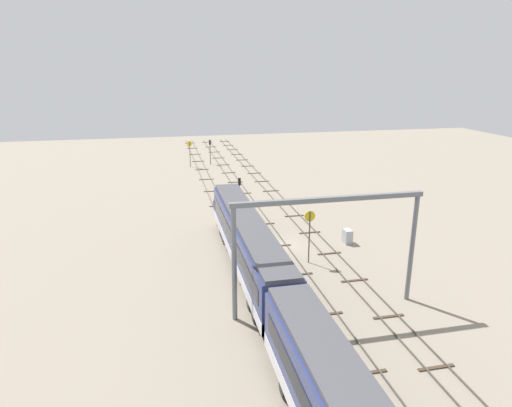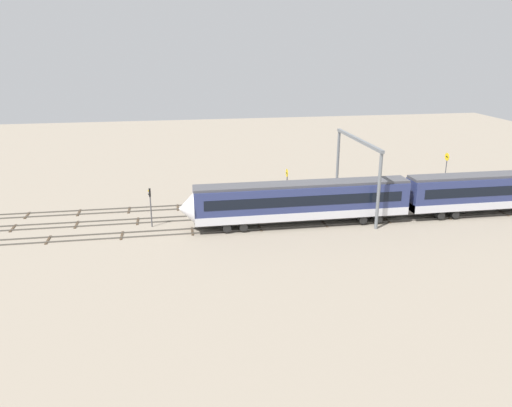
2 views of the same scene
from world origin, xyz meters
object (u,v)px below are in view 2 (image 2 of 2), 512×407
object	(u,v)px
overhead_gantry	(357,159)
signal_light_trackside_approach	(150,202)
relay_cabinet	(249,192)
speed_sign_near_foreground	(287,183)
speed_sign_far_trackside	(446,165)
train	(500,192)

from	to	relation	value
overhead_gantry	signal_light_trackside_approach	bearing A→B (deg)	4.94
overhead_gantry	relay_cabinet	bearing A→B (deg)	-30.43
speed_sign_near_foreground	signal_light_trackside_approach	bearing A→B (deg)	12.57
overhead_gantry	relay_cabinet	distance (m)	14.95
overhead_gantry	speed_sign_far_trackside	distance (m)	16.72
train	signal_light_trackside_approach	bearing A→B (deg)	-3.19
train	speed_sign_far_trackside	world-z (taller)	speed_sign_far_trackside
overhead_gantry	train	bearing A→B (deg)	165.03
speed_sign_near_foreground	signal_light_trackside_approach	xyz separation A→B (m)	(16.22, 3.62, -0.45)
relay_cabinet	train	bearing A→B (deg)	158.09
signal_light_trackside_approach	train	bearing A→B (deg)	176.81
train	overhead_gantry	xyz separation A→B (m)	(16.40, -4.39, 3.68)
train	signal_light_trackside_approach	xyz separation A→B (m)	(40.82, -2.28, 0.26)
train	speed_sign_near_foreground	world-z (taller)	speed_sign_near_foreground
overhead_gantry	speed_sign_near_foreground	distance (m)	8.85
overhead_gantry	signal_light_trackside_approach	size ratio (longest dim) A/B	3.23
speed_sign_near_foreground	signal_light_trackside_approach	size ratio (longest dim) A/B	1.14
train	speed_sign_near_foreground	bearing A→B (deg)	-13.47
train	signal_light_trackside_approach	size ratio (longest dim) A/B	16.93
train	speed_sign_far_trackside	xyz separation A→B (m)	(1.07, -10.42, 0.84)
overhead_gantry	speed_sign_far_trackside	xyz separation A→B (m)	(-15.33, -6.04, -2.85)
speed_sign_far_trackside	relay_cabinet	world-z (taller)	speed_sign_far_trackside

